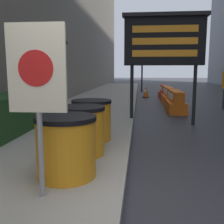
# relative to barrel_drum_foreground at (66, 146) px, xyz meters

# --- Properties ---
(ground_plane) EXTENTS (120.00, 120.00, 0.00)m
(ground_plane) POSITION_rel_barrel_drum_foreground_xyz_m (0.79, -0.71, -0.58)
(ground_plane) COLOR #2D2D33
(bare_tree) EXTENTS (1.55, 1.41, 2.52)m
(bare_tree) POSITION_rel_barrel_drum_foreground_xyz_m (-1.99, 4.69, 0.96)
(bare_tree) COLOR #4C3D2D
(bare_tree) RESTS_ON sidewalk_left
(barrel_drum_foreground) EXTENTS (0.81, 0.81, 0.82)m
(barrel_drum_foreground) POSITION_rel_barrel_drum_foreground_xyz_m (0.00, 0.00, 0.00)
(barrel_drum_foreground) COLOR orange
(barrel_drum_foreground) RESTS_ON sidewalk_left
(barrel_drum_middle) EXTENTS (0.81, 0.81, 0.82)m
(barrel_drum_middle) POSITION_rel_barrel_drum_foreground_xyz_m (-0.01, 0.96, 0.00)
(barrel_drum_middle) COLOR orange
(barrel_drum_middle) RESTS_ON sidewalk_left
(barrel_drum_back) EXTENTS (0.81, 0.81, 0.82)m
(barrel_drum_back) POSITION_rel_barrel_drum_foreground_xyz_m (-0.01, 1.91, 0.00)
(barrel_drum_back) COLOR orange
(barrel_drum_back) RESTS_ON sidewalk_left
(warning_sign) EXTENTS (0.63, 0.08, 1.89)m
(warning_sign) POSITION_rel_barrel_drum_foreground_xyz_m (-0.12, -0.59, 0.89)
(warning_sign) COLOR gray
(warning_sign) RESTS_ON sidewalk_left
(message_board) EXTENTS (2.39, 0.36, 3.16)m
(message_board) POSITION_rel_barrel_drum_foreground_xyz_m (1.64, 4.51, 1.82)
(message_board) COLOR black
(message_board) RESTS_ON ground_plane
(jersey_barrier_orange_far) EXTENTS (0.64, 1.91, 0.82)m
(jersey_barrier_orange_far) POSITION_rel_barrel_drum_foreground_xyz_m (2.35, 6.98, -0.22)
(jersey_barrier_orange_far) COLOR orange
(jersey_barrier_orange_far) RESTS_ON ground_plane
(jersey_barrier_orange_near) EXTENTS (0.53, 2.15, 0.81)m
(jersey_barrier_orange_near) POSITION_rel_barrel_drum_foreground_xyz_m (2.35, 9.45, -0.22)
(jersey_barrier_orange_near) COLOR orange
(jersey_barrier_orange_near) RESTS_ON ground_plane
(jersey_barrier_red_striped) EXTENTS (0.54, 1.69, 0.77)m
(jersey_barrier_red_striped) POSITION_rel_barrel_drum_foreground_xyz_m (2.35, 11.88, -0.24)
(jersey_barrier_red_striped) COLOR red
(jersey_barrier_red_striped) RESTS_ON ground_plane
(traffic_cone_near) EXTENTS (0.40, 0.40, 0.72)m
(traffic_cone_near) POSITION_rel_barrel_drum_foreground_xyz_m (1.34, 12.46, -0.23)
(traffic_cone_near) COLOR black
(traffic_cone_near) RESTS_ON ground_plane
(traffic_cone_mid) EXTENTS (0.40, 0.40, 0.71)m
(traffic_cone_mid) POSITION_rel_barrel_drum_foreground_xyz_m (2.77, 10.32, -0.23)
(traffic_cone_mid) COLOR black
(traffic_cone_mid) RESTS_ON ground_plane
(traffic_light_near_curb) EXTENTS (0.28, 0.45, 4.27)m
(traffic_light_near_curb) POSITION_rel_barrel_drum_foreground_xyz_m (1.13, 16.44, 2.51)
(traffic_light_near_curb) COLOR #2D2D30
(traffic_light_near_curb) RESTS_ON ground_plane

